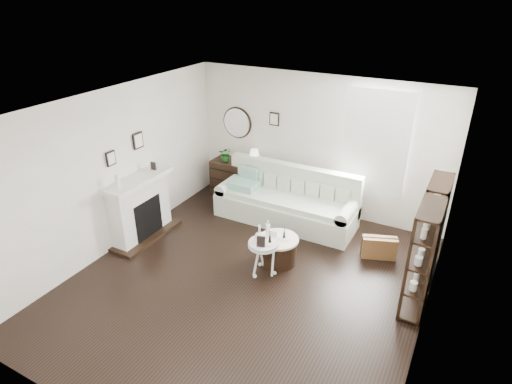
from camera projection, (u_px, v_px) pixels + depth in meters
The scene contains 18 objects.
room at pixel (355, 140), 7.68m from camera, with size 5.50×5.50×5.50m.
fireplace at pixel (141, 209), 7.54m from camera, with size 0.50×1.40×1.84m.
shelf_unit_far at pixel (432, 229), 6.44m from camera, with size 0.30×0.80×1.60m.
shelf_unit_near at pixel (422, 259), 5.73m from camera, with size 0.30×0.80×1.60m.
sofa at pixel (287, 203), 8.17m from camera, with size 2.67×0.92×1.04m.
quilt at pixel (244, 184), 8.32m from camera, with size 0.55×0.45×0.14m, color #268D63.
suitcase at pixel (379, 248), 7.09m from camera, with size 0.56×0.19×0.37m, color brown.
dresser at pixel (240, 180), 9.00m from camera, with size 1.20×0.51×0.80m.
table_lamp at pixel (254, 158), 8.60m from camera, with size 0.22×0.22×0.35m, color #F2EACC, non-canonical shape.
potted_plant at pixel (226, 154), 8.84m from camera, with size 0.27×0.24×0.30m, color #1B611E.
drum_table at pixel (278, 250), 6.95m from camera, with size 0.65×0.65×0.45m.
pedestal_table at pixel (263, 245), 6.55m from camera, with size 0.48×0.48×0.57m.
eiffel_drum at pixel (284, 233), 6.82m from camera, with size 0.11×0.11×0.19m, color black, non-canonical shape.
bottle_drum at pixel (268, 230), 6.80m from camera, with size 0.07×0.07×0.31m, color silver.
card_frame_drum at pixel (272, 237), 6.70m from camera, with size 0.15×0.01×0.20m, color silver.
eiffel_ped at pixel (270, 237), 6.47m from camera, with size 0.11×0.11×0.19m, color black, non-canonical shape.
flask_ped at pixel (259, 233), 6.52m from camera, with size 0.14×0.14×0.26m, color silver, non-canonical shape.
card_frame_ped at pixel (261, 242), 6.38m from camera, with size 0.13×0.01×0.17m, color black.
Camera 1 is at (2.62, -4.58, 4.14)m, focal length 30.00 mm.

